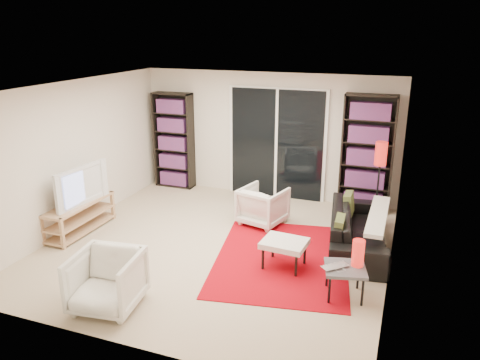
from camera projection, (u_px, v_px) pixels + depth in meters
name	position (u px, v px, depth m)	size (l,w,h in m)	color
floor	(218.00, 246.00, 7.15)	(5.00, 5.00, 0.00)	#C8AF93
wall_back	(267.00, 135.00, 9.01)	(5.00, 0.02, 2.40)	beige
wall_front	(116.00, 242.00, 4.55)	(5.00, 0.02, 2.40)	beige
wall_left	(75.00, 155.00, 7.60)	(0.02, 5.00, 2.40)	beige
wall_right	(397.00, 191.00, 5.95)	(0.02, 5.00, 2.40)	beige
ceiling	(215.00, 87.00, 6.41)	(5.00, 5.00, 0.02)	white
sliding_door	(277.00, 144.00, 8.95)	(1.92, 0.08, 2.16)	white
bookshelf_left	(174.00, 141.00, 9.57)	(0.80, 0.30, 1.95)	black
bookshelf_right	(367.00, 154.00, 8.28)	(0.90, 0.30, 2.10)	black
tv_stand	(80.00, 216.00, 7.59)	(0.43, 1.35, 0.50)	tan
tv	(77.00, 184.00, 7.42)	(1.08, 0.14, 0.62)	black
rug	(282.00, 259.00, 6.75)	(1.86, 2.51, 0.01)	#A5020E
sofa	(358.00, 229.00, 7.02)	(2.04, 0.80, 0.60)	black
armchair_back	(263.00, 206.00, 7.88)	(0.69, 0.71, 0.64)	silver
armchair_front	(107.00, 281.00, 5.48)	(0.75, 0.77, 0.70)	silver
ottoman	(284.00, 244.00, 6.43)	(0.63, 0.53, 0.40)	silver
side_table	(345.00, 270.00, 5.72)	(0.59, 0.59, 0.40)	#47474C
laptop	(337.00, 268.00, 5.65)	(0.34, 0.22, 0.03)	silver
table_lamp	(358.00, 253.00, 5.69)	(0.15, 0.15, 0.34)	red
floor_lamp	(380.00, 162.00, 7.63)	(0.21, 0.21, 1.43)	black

